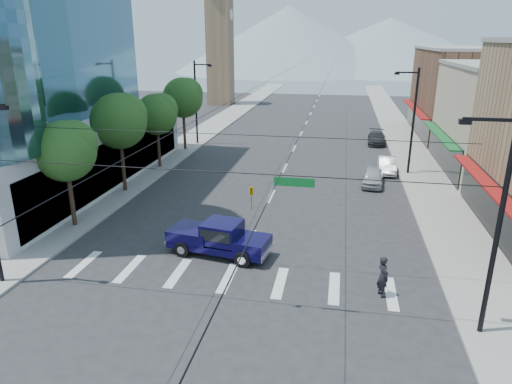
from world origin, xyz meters
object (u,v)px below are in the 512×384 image
pickup_truck (218,237)px  parked_car_mid (387,165)px  pedestrian (383,276)px  parked_car_near (373,177)px  parked_car_far (377,138)px

pickup_truck → parked_car_mid: 20.91m
pedestrian → parked_car_near: (0.47, 17.05, -0.29)m
pedestrian → parked_car_far: (1.70, 32.64, -0.31)m
pickup_truck → parked_car_far: size_ratio=1.26×
parked_car_near → parked_car_far: (1.23, 15.59, -0.02)m
pedestrian → parked_car_mid: (1.87, 20.93, -0.32)m
parked_car_mid → parked_car_far: 11.71m
parked_car_near → parked_car_far: 15.64m
pickup_truck → pedestrian: 8.90m
parked_car_near → parked_car_mid: size_ratio=1.00×
pedestrian → parked_car_mid: 21.02m
pickup_truck → parked_car_mid: bearing=69.7°
pedestrian → parked_car_far: size_ratio=0.43×
parked_car_far → pickup_truck: bearing=-106.4°
parked_car_mid → parked_car_far: bearing=91.9°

